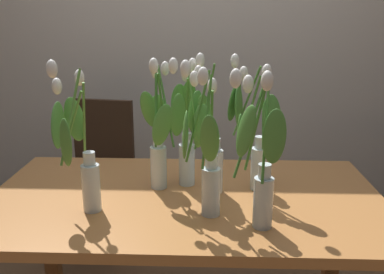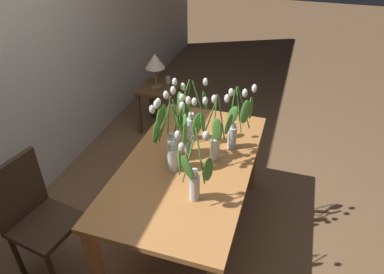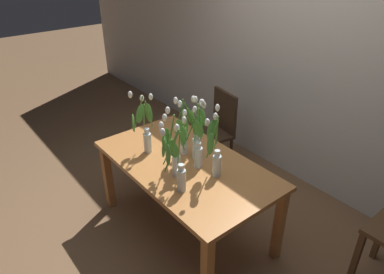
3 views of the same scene
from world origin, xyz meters
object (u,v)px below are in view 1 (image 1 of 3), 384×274
tulip_vase_0 (160,136)px  tulip_vase_6 (189,136)px  tulip_vase_1 (209,150)px  dining_table (186,215)px  dining_chair (99,166)px  tulip_vase_2 (254,139)px  tulip_vase_3 (81,158)px  tulip_vase_5 (259,170)px  tulip_vase_4 (206,161)px

tulip_vase_0 → tulip_vase_6: size_ratio=1.03×
tulip_vase_1 → tulip_vase_6: bearing=132.8°
dining_table → dining_chair: 1.11m
dining_table → tulip_vase_2: tulip_vase_2 is taller
tulip_vase_6 → dining_chair: (-0.61, 0.79, -0.43)m
dining_table → tulip_vase_3: size_ratio=2.81×
dining_chair → tulip_vase_2: bearing=-43.9°
tulip_vase_0 → tulip_vase_5: 0.52m
tulip_vase_4 → tulip_vase_1: bearing=87.1°
tulip_vase_6 → dining_chair: bearing=127.8°
tulip_vase_1 → dining_chair: (-0.70, 0.88, -0.40)m
dining_table → tulip_vase_6: bearing=86.1°
tulip_vase_0 → tulip_vase_1: size_ratio=0.99×
tulip_vase_3 → tulip_vase_5: (0.63, -0.13, 0.01)m
tulip_vase_2 → dining_chair: size_ratio=0.60×
tulip_vase_0 → tulip_vase_3: tulip_vase_3 is taller
tulip_vase_5 → tulip_vase_1: bearing=116.6°
tulip_vase_0 → tulip_vase_5: tulip_vase_5 is taller
tulip_vase_0 → tulip_vase_1: 0.21m
dining_table → tulip_vase_2: size_ratio=2.88×
tulip_vase_3 → dining_chair: (-0.23, 1.07, -0.42)m
dining_chair → tulip_vase_6: bearing=-52.2°
tulip_vase_5 → dining_chair: (-0.86, 1.20, -0.44)m
tulip_vase_0 → tulip_vase_1: tulip_vase_1 is taller
dining_table → tulip_vase_2: 0.42m
dining_table → tulip_vase_1: 0.29m
tulip_vase_2 → tulip_vase_3: (-0.65, -0.22, -0.01)m
tulip_vase_0 → tulip_vase_2: (0.39, -0.01, -0.01)m
tulip_vase_5 → dining_chair: 1.54m
tulip_vase_3 → dining_table: bearing=22.0°
tulip_vase_3 → tulip_vase_6: bearing=36.6°
tulip_vase_6 → tulip_vase_5: bearing=-59.2°
tulip_vase_2 → dining_chair: bearing=136.1°
dining_chair → tulip_vase_5: bearing=-54.5°
tulip_vase_1 → tulip_vase_4: size_ratio=1.00×
tulip_vase_0 → dining_table: bearing=-38.1°
tulip_vase_0 → dining_chair: tulip_vase_0 is taller
tulip_vase_2 → tulip_vase_6: bearing=167.8°
tulip_vase_3 → tulip_vase_4: size_ratio=1.01×
tulip_vase_0 → tulip_vase_4: bearing=-52.9°
dining_table → tulip_vase_3: (-0.37, -0.15, 0.30)m
tulip_vase_4 → dining_chair: bearing=122.2°
tulip_vase_0 → tulip_vase_4: (0.19, -0.26, -0.02)m
tulip_vase_4 → tulip_vase_6: tulip_vase_4 is taller
tulip_vase_2 → tulip_vase_4: size_ratio=0.98×
dining_chair → tulip_vase_3: bearing=-77.9°
tulip_vase_5 → tulip_vase_0: bearing=134.8°
tulip_vase_4 → tulip_vase_5: (0.17, -0.11, 0.01)m
tulip_vase_1 → tulip_vase_3: tulip_vase_3 is taller
tulip_vase_3 → tulip_vase_4: bearing=-2.5°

